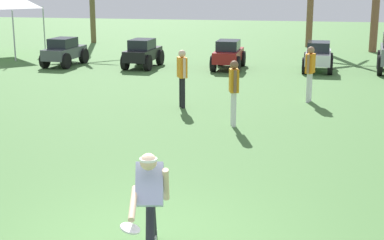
{
  "coord_description": "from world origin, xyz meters",
  "views": [
    {
      "loc": [
        1.94,
        -6.82,
        3.49
      ],
      "look_at": [
        0.05,
        3.48,
        0.9
      ],
      "focal_mm": 55.0,
      "sensor_mm": 36.0,
      "label": 1
    }
  ],
  "objects": [
    {
      "name": "frisbee_thrower",
      "position": [
        0.17,
        -0.13,
        0.79
      ],
      "size": [
        0.47,
        1.15,
        1.4
      ],
      "color": "#23232D",
      "rests_on": "ground_plane"
    },
    {
      "name": "frisbee_in_flight",
      "position": [
        0.07,
        -0.67,
        0.6
      ],
      "size": [
        0.25,
        0.25,
        0.09
      ],
      "color": "white"
    },
    {
      "name": "teammate_near_sideline",
      "position": [
        -1.13,
        8.41,
        0.94
      ],
      "size": [
        0.34,
        0.47,
        1.56
      ],
      "color": "black",
      "rests_on": "ground_plane"
    },
    {
      "name": "teammate_midfield",
      "position": [
        0.45,
        6.68,
        0.94
      ],
      "size": [
        0.28,
        0.49,
        1.56
      ],
      "color": "silver",
      "rests_on": "ground_plane"
    },
    {
      "name": "teammate_deep",
      "position": [
        2.24,
        9.79,
        0.94
      ],
      "size": [
        0.29,
        0.49,
        1.56
      ],
      "color": "silver",
      "rests_on": "ground_plane"
    },
    {
      "name": "parked_car_slot_a",
      "position": [
        -7.19,
        14.96,
        0.56
      ],
      "size": [
        1.27,
        2.27,
        1.1
      ],
      "color": "#474C51",
      "rests_on": "ground_plane"
    },
    {
      "name": "parked_car_slot_b",
      "position": [
        -4.03,
        15.09,
        0.56
      ],
      "size": [
        1.22,
        2.26,
        1.1
      ],
      "color": "black",
      "rests_on": "ground_plane"
    },
    {
      "name": "parked_car_slot_c",
      "position": [
        -0.73,
        15.31,
        0.56
      ],
      "size": [
        1.14,
        2.22,
        1.1
      ],
      "color": "maroon",
      "rests_on": "ground_plane"
    },
    {
      "name": "parked_car_slot_d",
      "position": [
        2.62,
        15.41,
        0.56
      ],
      "size": [
        1.18,
        2.24,
        1.1
      ],
      "color": "silver",
      "rests_on": "ground_plane"
    }
  ]
}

